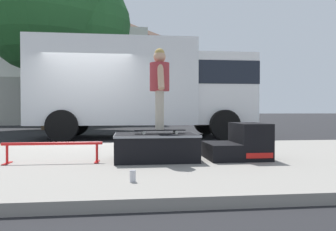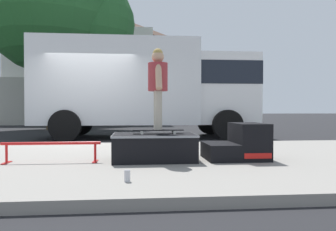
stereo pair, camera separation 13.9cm
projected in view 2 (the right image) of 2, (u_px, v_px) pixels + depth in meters
ground_plane at (85, 145)px, 8.18m from camera, size 140.00×140.00×0.00m
sidewalk_slab at (55, 162)px, 5.19m from camera, size 50.00×5.00×0.12m
skate_box at (154, 146)px, 4.99m from camera, size 1.26×0.85×0.41m
kicker_ramp at (240, 144)px, 5.12m from camera, size 0.94×0.80×0.57m
grind_rail at (51, 147)px, 4.77m from camera, size 1.43×0.28×0.31m
skateboard at (158, 130)px, 5.01m from camera, size 0.78×0.22×0.07m
skater_kid at (158, 82)px, 4.99m from camera, size 0.30×0.64×1.25m
soda_can at (127, 176)px, 3.50m from camera, size 0.07×0.07×0.13m
box_truck at (148, 85)px, 10.50m from camera, size 6.91×2.63×3.05m
street_tree_main at (60, 10)px, 14.76m from camera, size 6.88×6.25×8.76m
house_behind at (88, 63)px, 23.17m from camera, size 9.54×8.23×8.40m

